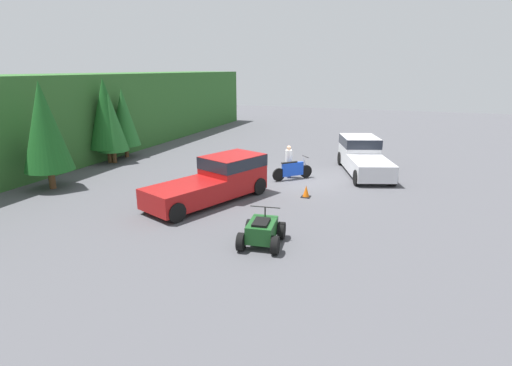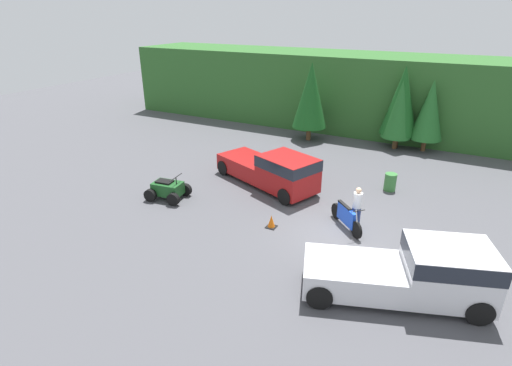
{
  "view_description": "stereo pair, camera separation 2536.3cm",
  "coord_description": "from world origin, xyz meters",
  "px_view_note": "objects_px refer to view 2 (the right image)",
  "views": [
    {
      "loc": [
        -19.99,
        -4.78,
        5.76
      ],
      "look_at": [
        -4.37,
        0.97,
        0.95
      ],
      "focal_mm": 28.0,
      "sensor_mm": 36.0,
      "label": 1
    },
    {
      "loc": [
        3.5,
        -13.99,
        8.33
      ],
      "look_at": [
        -4.37,
        0.97,
        0.95
      ],
      "focal_mm": 28.0,
      "sensor_mm": 36.0,
      "label": 2
    }
  ],
  "objects_px": {
    "pickup_truck_second": "(415,271)",
    "quad_atv": "(168,189)",
    "dirt_bike": "(346,217)",
    "traffic_cone": "(271,222)",
    "pickup_truck_red": "(274,169)",
    "rider_person": "(357,206)",
    "steel_barrel": "(390,182)"
  },
  "relations": [
    {
      "from": "pickup_truck_second",
      "to": "traffic_cone",
      "type": "distance_m",
      "value": 6.15
    },
    {
      "from": "rider_person",
      "to": "traffic_cone",
      "type": "xyz_separation_m",
      "value": [
        -3.05,
        -1.71,
        -0.7
      ]
    },
    {
      "from": "dirt_bike",
      "to": "quad_atv",
      "type": "height_order",
      "value": "dirt_bike"
    },
    {
      "from": "quad_atv",
      "to": "steel_barrel",
      "type": "xyz_separation_m",
      "value": [
        9.19,
        5.89,
        -0.02
      ]
    },
    {
      "from": "pickup_truck_second",
      "to": "steel_barrel",
      "type": "relative_size",
      "value": 6.71
    },
    {
      "from": "rider_person",
      "to": "traffic_cone",
      "type": "height_order",
      "value": "rider_person"
    },
    {
      "from": "quad_atv",
      "to": "traffic_cone",
      "type": "bearing_deg",
      "value": -9.31
    },
    {
      "from": "traffic_cone",
      "to": "steel_barrel",
      "type": "bearing_deg",
      "value": 59.27
    },
    {
      "from": "pickup_truck_red",
      "to": "rider_person",
      "type": "distance_m",
      "value": 5.11
    },
    {
      "from": "pickup_truck_second",
      "to": "quad_atv",
      "type": "height_order",
      "value": "pickup_truck_second"
    },
    {
      "from": "quad_atv",
      "to": "steel_barrel",
      "type": "bearing_deg",
      "value": 25.46
    },
    {
      "from": "traffic_cone",
      "to": "dirt_bike",
      "type": "bearing_deg",
      "value": 26.91
    },
    {
      "from": "pickup_truck_red",
      "to": "steel_barrel",
      "type": "bearing_deg",
      "value": 46.24
    },
    {
      "from": "pickup_truck_second",
      "to": "traffic_cone",
      "type": "relative_size",
      "value": 10.74
    },
    {
      "from": "pickup_truck_red",
      "to": "quad_atv",
      "type": "height_order",
      "value": "pickup_truck_red"
    },
    {
      "from": "steel_barrel",
      "to": "pickup_truck_second",
      "type": "bearing_deg",
      "value": -74.82
    },
    {
      "from": "pickup_truck_red",
      "to": "dirt_bike",
      "type": "relative_size",
      "value": 3.51
    },
    {
      "from": "pickup_truck_red",
      "to": "pickup_truck_second",
      "type": "xyz_separation_m",
      "value": [
        7.45,
        -5.61,
        -0.0
      ]
    },
    {
      "from": "quad_atv",
      "to": "pickup_truck_red",
      "type": "bearing_deg",
      "value": 34.56
    },
    {
      "from": "pickup_truck_red",
      "to": "dirt_bike",
      "type": "xyz_separation_m",
      "value": [
        4.39,
        -2.31,
        -0.49
      ]
    },
    {
      "from": "pickup_truck_red",
      "to": "traffic_cone",
      "type": "relative_size",
      "value": 11.21
    },
    {
      "from": "quad_atv",
      "to": "dirt_bike",
      "type": "bearing_deg",
      "value": 0.91
    },
    {
      "from": "pickup_truck_second",
      "to": "quad_atv",
      "type": "distance_m",
      "value": 11.57
    },
    {
      "from": "pickup_truck_second",
      "to": "rider_person",
      "type": "distance_m",
      "value": 4.54
    },
    {
      "from": "pickup_truck_second",
      "to": "traffic_cone",
      "type": "height_order",
      "value": "pickup_truck_second"
    },
    {
      "from": "traffic_cone",
      "to": "rider_person",
      "type": "bearing_deg",
      "value": 29.26
    },
    {
      "from": "pickup_truck_red",
      "to": "dirt_bike",
      "type": "distance_m",
      "value": 4.99
    },
    {
      "from": "quad_atv",
      "to": "traffic_cone",
      "type": "distance_m",
      "value": 5.58
    },
    {
      "from": "pickup_truck_red",
      "to": "steel_barrel",
      "type": "height_order",
      "value": "pickup_truck_red"
    },
    {
      "from": "dirt_bike",
      "to": "steel_barrel",
      "type": "distance_m",
      "value": 4.79
    },
    {
      "from": "quad_atv",
      "to": "rider_person",
      "type": "xyz_separation_m",
      "value": [
        8.62,
        1.51,
        0.49
      ]
    },
    {
      "from": "rider_person",
      "to": "traffic_cone",
      "type": "relative_size",
      "value": 3.2
    }
  ]
}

